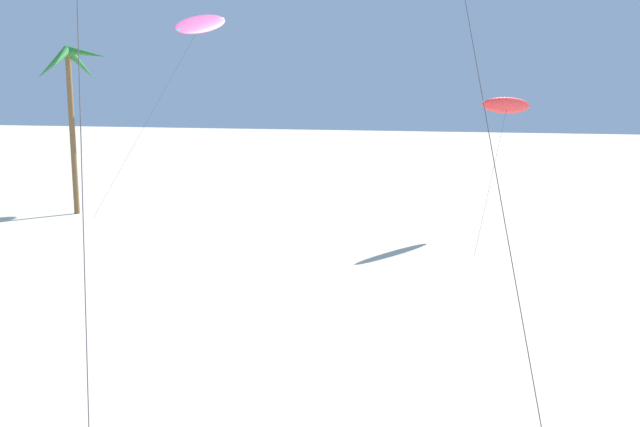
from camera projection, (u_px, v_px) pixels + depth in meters
name	position (u px, v px, depth m)	size (l,w,h in m)	color
palm_tree_1	(70.00, 78.00, 44.95)	(4.74, 4.46, 10.90)	brown
flying_kite_0	(507.00, 105.00, 39.04)	(3.40, 9.55, 7.97)	red
flying_kite_5	(201.00, 24.00, 50.73)	(4.82, 12.30, 14.14)	#EA5193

